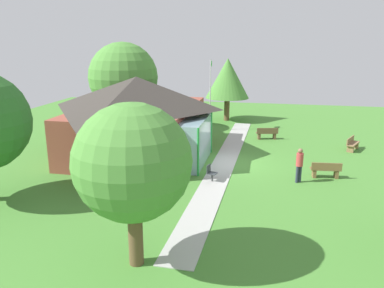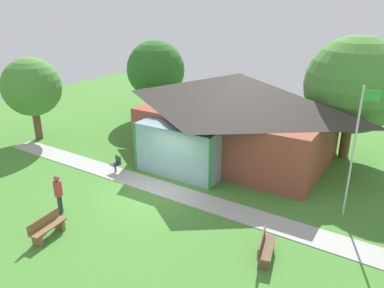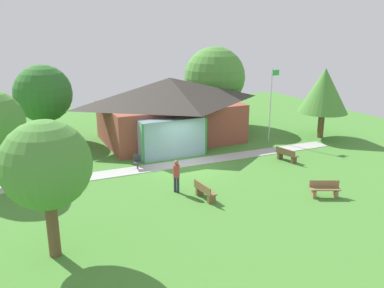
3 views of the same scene
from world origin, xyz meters
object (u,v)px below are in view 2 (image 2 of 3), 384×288
Objects in this scene: flagpole at (355,147)px; tree_behind_pavilion_left at (156,70)px; pavilion at (236,115)px; tree_west_hedge at (32,87)px; bench_mid_right at (265,248)px; patio_chair_west at (116,165)px; visitor_strolling_lawn at (58,191)px; tree_behind_pavilion_right at (354,85)px; bench_front_center at (47,228)px.

tree_behind_pavilion_left reaches higher than flagpole.
pavilion is at bearing 153.15° from flagpole.
flagpole is 1.06× the size of tree_west_hedge.
tree_west_hedge is at bearing -161.70° from pavilion.
pavilion is 9.33m from bench_mid_right.
patio_chair_west is 0.15× the size of tree_behind_pavilion_left.
tree_behind_pavilion_right reaches higher than visitor_strolling_lawn.
tree_behind_pavilion_left reaches higher than visitor_strolling_lawn.
tree_west_hedge reaches higher than bench_front_center.
tree_behind_pavilion_left is at bearing -51.63° from patio_chair_west.
pavilion is 1.97× the size of flagpole.
bench_front_center is at bearing -103.33° from pavilion.
patio_chair_west reaches higher than bench_front_center.
tree_behind_pavilion_right is (0.50, 10.78, 3.70)m from bench_mid_right.
tree_west_hedge is 8.72m from tree_behind_pavilion_left.
visitor_strolling_lawn is (-0.93, 1.39, 0.62)m from bench_front_center.
tree_behind_pavilion_left reaches higher than patio_chair_west.
patio_chair_west is at bearing 154.70° from visitor_strolling_lawn.
tree_behind_pavilion_right is 1.19× the size of tree_behind_pavilion_left.
bench_mid_right is 17.36m from tree_west_hedge.
tree_behind_pavilion_right reaches higher than pavilion.
pavilion is at bearing 161.35° from bench_front_center.
flagpole reaches higher than pavilion.
visitor_strolling_lawn reaches higher than bench_front_center.
bench_mid_right is at bearing -92.63° from tree_behind_pavilion_right.
tree_behind_pavilion_right is at bearing 29.88° from pavilion.
bench_front_center is at bearing -68.41° from tree_behind_pavilion_left.
patio_chair_west reaches higher than bench_mid_right.
tree_behind_pavilion_left is (-5.88, 14.86, 3.11)m from bench_front_center.
pavilion is at bearing -150.12° from tree_behind_pavilion_right.
tree_west_hedge reaches higher than patio_chair_west.
flagpole reaches higher than visitor_strolling_lawn.
flagpole is 3.48× the size of bench_mid_right.
visitor_strolling_lawn is at bearing -110.35° from pavilion.
flagpole is at bearing 85.30° from visitor_strolling_lawn.
patio_chair_west is at bearing -129.70° from pavilion.
tree_behind_pavilion_right is at bearing 109.14° from visitor_strolling_lawn.
tree_behind_pavilion_right reaches higher than bench_mid_right.
bench_mid_right is 11.41m from tree_behind_pavilion_right.
patio_chair_west is at bearing -8.91° from tree_west_hedge.
pavilion is 6.85× the size of bench_mid_right.
bench_front_center is 0.30× the size of tree_west_hedge.
visitor_strolling_lawn is 10.26m from tree_west_hedge.
tree_west_hedge is at bearing -157.89° from tree_behind_pavilion_right.
patio_chair_west is (-4.24, -5.11, -2.02)m from pavilion.
bench_front_center is 1.78× the size of patio_chair_west.
pavilion is at bearing -115.76° from patio_chair_west.
tree_behind_pavilion_left is at bearing 154.05° from pavilion.
pavilion reaches higher than bench_mid_right.
flagpole is 0.81× the size of tree_behind_pavilion_right.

